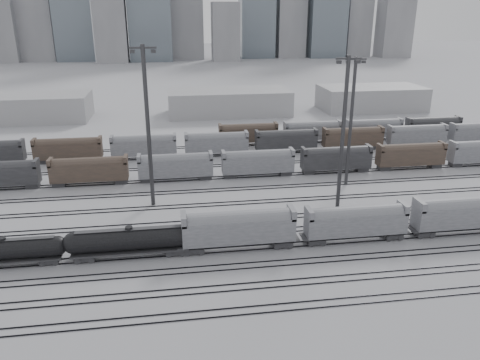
{
  "coord_description": "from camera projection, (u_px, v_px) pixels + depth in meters",
  "views": [
    {
      "loc": [
        -9.52,
        -59.13,
        32.89
      ],
      "look_at": [
        2.31,
        19.26,
        4.0
      ],
      "focal_mm": 35.0,
      "sensor_mm": 36.0,
      "label": 1
    }
  ],
  "objects": [
    {
      "name": "bg_string_near",
      "position": [
        258.0,
        163.0,
        97.43
      ],
      "size": [
        151.0,
        3.0,
        5.6
      ],
      "color": "gray",
      "rests_on": "ground"
    },
    {
      "name": "ground",
      "position": [
        244.0,
        252.0,
        67.53
      ],
      "size": [
        900.0,
        900.0,
        0.0
      ],
      "primitive_type": "plane",
      "color": "silver",
      "rests_on": "ground"
    },
    {
      "name": "bg_string_far",
      "position": [
        343.0,
        131.0,
        123.58
      ],
      "size": [
        66.0,
        3.0,
        5.6
      ],
      "color": "brown",
      "rests_on": "ground"
    },
    {
      "name": "skyline",
      "position": [
        195.0,
        7.0,
        317.29
      ],
      "size": [
        316.0,
        22.4,
        95.0
      ],
      "color": "#98989A",
      "rests_on": "ground"
    },
    {
      "name": "hopper_car_b",
      "position": [
        356.0,
        220.0,
        69.7
      ],
      "size": [
        15.34,
        3.05,
        5.49
      ],
      "color": "#262629",
      "rests_on": "ground"
    },
    {
      "name": "light_mast_b",
      "position": [
        148.0,
        124.0,
        78.92
      ],
      "size": [
        4.44,
        0.71,
        27.77
      ],
      "color": "#323234",
      "rests_on": "ground"
    },
    {
      "name": "warehouse_right",
      "position": [
        371.0,
        98.0,
        162.84
      ],
      "size": [
        35.0,
        18.0,
        8.0
      ],
      "primitive_type": "cube",
      "color": "#AEAEB1",
      "rests_on": "ground"
    },
    {
      "name": "hopper_car_c",
      "position": [
        464.0,
        212.0,
        72.1
      ],
      "size": [
        16.09,
        3.2,
        5.75
      ],
      "color": "#262629",
      "rests_on": "ground"
    },
    {
      "name": "warehouse_mid",
      "position": [
        229.0,
        102.0,
        155.83
      ],
      "size": [
        40.0,
        18.0,
        8.0
      ],
      "primitive_type": "cube",
      "color": "#AEAEB1",
      "rests_on": "ground"
    },
    {
      "name": "tank_car_a",
      "position": [
        4.0,
        250.0,
        63.08
      ],
      "size": [
        16.47,
        2.75,
        4.07
      ],
      "color": "#262629",
      "rests_on": "ground"
    },
    {
      "name": "tank_car_b",
      "position": [
        130.0,
        240.0,
        65.33
      ],
      "size": [
        18.13,
        3.02,
        4.48
      ],
      "color": "#262629",
      "rests_on": "ground"
    },
    {
      "name": "tracks",
      "position": [
        229.0,
        204.0,
        83.76
      ],
      "size": [
        220.0,
        71.5,
        0.16
      ],
      "color": "black",
      "rests_on": "ground"
    },
    {
      "name": "warehouse_left",
      "position": [
        7.0,
        108.0,
        146.01
      ],
      "size": [
        50.0,
        18.0,
        8.0
      ],
      "primitive_type": "cube",
      "color": "#AEAEB1",
      "rests_on": "ground"
    },
    {
      "name": "light_mast_c",
      "position": [
        343.0,
        131.0,
        77.53
      ],
      "size": [
        4.2,
        0.67,
        26.24
      ],
      "color": "#323234",
      "rests_on": "ground"
    },
    {
      "name": "bg_string_mid",
      "position": [
        286.0,
        141.0,
        113.69
      ],
      "size": [
        151.0,
        3.0,
        5.6
      ],
      "color": "#262629",
      "rests_on": "ground"
    },
    {
      "name": "light_mast_d",
      "position": [
        351.0,
        119.0,
        89.12
      ],
      "size": [
        3.99,
        0.64,
        24.95
      ],
      "color": "#323234",
      "rests_on": "ground"
    },
    {
      "name": "hopper_car_a",
      "position": [
        239.0,
        227.0,
        67.14
      ],
      "size": [
        16.35,
        3.25,
        5.85
      ],
      "color": "#262629",
      "rests_on": "ground"
    }
  ]
}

